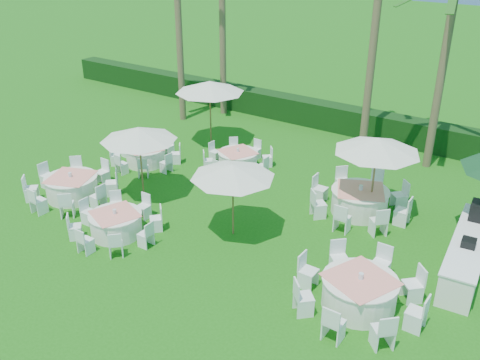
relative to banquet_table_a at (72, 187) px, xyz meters
The scene contains 16 objects.
ground 4.59m from the banquet_table_a, ahead, with size 120.00×120.00×0.00m, color #185B0F.
hedge 12.66m from the banquet_table_a, 68.84° to the left, with size 34.00×1.00×1.20m, color black.
banquet_table_a is the anchor object (origin of this frame).
banquet_table_b 3.30m from the banquet_table_a, 15.92° to the right, with size 2.92×2.92×0.90m.
banquet_table_c 10.99m from the banquet_table_a, ahead, with size 3.42×3.42×1.03m.
banquet_table_d 3.69m from the banquet_table_a, 87.82° to the left, with size 2.88×2.88×0.88m.
banquet_table_e 6.52m from the banquet_table_a, 57.49° to the left, with size 2.80×2.80×0.86m.
banquet_table_f 10.22m from the banquet_table_a, 27.98° to the left, with size 3.43×3.43×1.03m.
umbrella_a 3.22m from the banquet_table_a, 37.09° to the left, with size 2.69×2.69×2.63m.
umbrella_b 6.61m from the banquet_table_a, 10.92° to the left, with size 2.63×2.63×2.43m.
umbrella_c 7.42m from the banquet_table_a, 82.04° to the left, with size 3.00×3.00×2.87m.
umbrella_d 10.79m from the banquet_table_a, 27.39° to the left, with size 2.83×2.83×2.80m.
buffet_table 13.32m from the banquet_table_a, 14.91° to the left, with size 1.27×4.42×1.55m.
palm_a 10.21m from the banquet_table_a, 103.74° to the left, with size 4.29×4.34×9.18m.
palm_b 11.73m from the banquet_table_a, 95.46° to the left, with size 4.40×4.02×8.89m.
palm_d 14.47m from the banquet_table_a, 45.62° to the left, with size 4.26×4.36×7.31m.
Camera 1 is at (10.12, -10.63, 9.05)m, focal length 40.00 mm.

